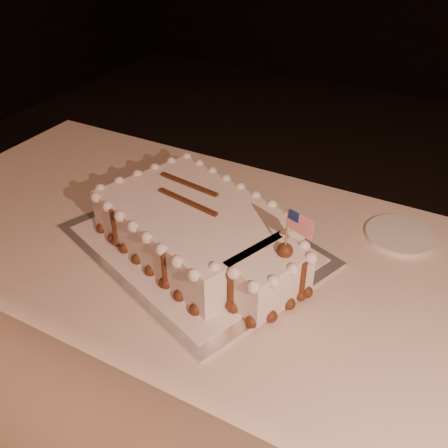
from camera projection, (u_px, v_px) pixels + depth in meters
The scene contains 6 objects.
room_shell at pixel (230, 60), 0.25m from camera, with size 6.10×8.10×2.90m.
banquet_table at pixel (338, 404), 1.27m from camera, with size 2.40×0.80×0.75m, color beige.
cake_board at pixel (195, 245), 1.19m from camera, with size 0.57×0.43×0.01m, color white.
doily at pixel (195, 243), 1.19m from camera, with size 0.51×0.39×0.00m, color white.
sheet_cake at pixel (202, 231), 1.14m from camera, with size 0.57×0.43×0.21m.
side_plate at pixel (400, 235), 1.22m from camera, with size 0.17×0.17×0.01m, color silver.
Camera 1 is at (0.12, -0.22, 1.47)m, focal length 40.00 mm.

